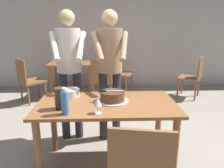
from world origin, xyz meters
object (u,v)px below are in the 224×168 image
object	(u,v)px
cake_knife	(106,91)
plate_stack	(70,93)
main_dining_table	(107,114)
background_table	(72,70)
person_cutting_cake	(110,62)
background_chair_0	(104,79)
background_chair_1	(119,71)
cake_on_platter	(113,97)
person_standing_beside	(69,62)
water_bottle	(65,102)
background_chair_3	(193,76)
background_chair_2	(29,79)
wine_glass_near	(98,103)
hurricane_lamp	(60,98)

from	to	relation	value
cake_knife	plate_stack	xyz separation A→B (m)	(-0.41, 0.19, -0.08)
main_dining_table	background_table	size ratio (longest dim) A/B	1.45
plate_stack	person_cutting_cake	world-z (taller)	person_cutting_cake
background_table	background_chair_0	bearing A→B (deg)	-35.45
background_chair_1	cake_on_platter	bearing A→B (deg)	-95.67
cake_on_platter	background_table	size ratio (longest dim) A/B	0.34
person_standing_beside	background_table	world-z (taller)	person_standing_beside
water_bottle	background_chair_3	bearing A→B (deg)	48.38
main_dining_table	person_cutting_cake	distance (m)	0.75
person_standing_beside	background_chair_2	xyz separation A→B (m)	(-1.08, 1.48, -0.58)
background_chair_1	main_dining_table	bearing A→B (deg)	-96.86
wine_glass_near	water_bottle	bearing A→B (deg)	-177.91
main_dining_table	cake_knife	xyz separation A→B (m)	(-0.01, 0.04, 0.24)
cake_on_platter	plate_stack	size ratio (longest dim) A/B	1.55
cake_on_platter	hurricane_lamp	xyz separation A→B (m)	(-0.51, -0.19, 0.06)
cake_on_platter	person_cutting_cake	bearing A→B (deg)	91.33
person_standing_beside	main_dining_table	bearing A→B (deg)	-53.13
wine_glass_near	background_chair_3	bearing A→B (deg)	52.14
plate_stack	background_chair_0	xyz separation A→B (m)	(0.38, 1.85, -0.30)
wine_glass_near	background_chair_0	world-z (taller)	background_chair_0
cake_on_platter	background_chair_1	xyz separation A→B (m)	(0.28, 2.80, -0.31)
cake_knife	plate_stack	distance (m)	0.46
main_dining_table	background_chair_3	world-z (taller)	background_chair_3
background_table	cake_knife	bearing A→B (deg)	-74.05
wine_glass_near	background_chair_0	distance (m)	2.38
plate_stack	background_chair_1	xyz separation A→B (m)	(0.76, 2.61, -0.30)
person_standing_beside	background_chair_1	world-z (taller)	person_standing_beside
background_chair_1	background_chair_2	xyz separation A→B (m)	(-1.89, -0.73, 0.00)
main_dining_table	person_cutting_cake	world-z (taller)	person_cutting_cake
cake_on_platter	cake_knife	world-z (taller)	cake_knife
wine_glass_near	plate_stack	bearing A→B (deg)	123.54
wine_glass_near	background_chair_1	distance (m)	3.16
water_bottle	person_standing_beside	size ratio (longest dim) A/B	0.15
hurricane_lamp	person_standing_beside	size ratio (longest dim) A/B	0.12
person_cutting_cake	background_table	distance (m)	2.19
plate_stack	background_chair_3	xyz separation A→B (m)	(2.31, 2.05, -0.30)
plate_stack	background_chair_2	world-z (taller)	background_chair_2
main_dining_table	wine_glass_near	world-z (taller)	wine_glass_near
cake_on_platter	background_chair_3	bearing A→B (deg)	50.66
hurricane_lamp	person_standing_beside	world-z (taller)	person_standing_beside
cake_knife	background_chair_2	distance (m)	2.61
cake_knife	background_chair_1	size ratio (longest dim) A/B	0.30
background_chair_2	background_table	bearing A→B (deg)	30.06
cake_on_platter	plate_stack	world-z (taller)	cake_on_platter
background_chair_1	wine_glass_near	bearing A→B (deg)	-97.79
background_table	hurricane_lamp	bearing A→B (deg)	-83.92
wine_glass_near	person_cutting_cake	size ratio (longest dim) A/B	0.08
person_cutting_cake	background_chair_0	xyz separation A→B (m)	(-0.08, 1.48, -0.58)
plate_stack	wine_glass_near	world-z (taller)	wine_glass_near
wine_glass_near	person_cutting_cake	bearing A→B (deg)	81.22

